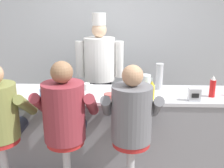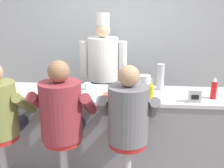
# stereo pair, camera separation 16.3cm
# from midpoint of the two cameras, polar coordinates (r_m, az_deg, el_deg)

# --- Properties ---
(wall_back) EXTENTS (10.00, 0.06, 2.70)m
(wall_back) POSITION_cam_midpoint_polar(r_m,az_deg,el_deg) (4.54, -0.62, 8.74)
(wall_back) COLOR #B2B7BC
(wall_back) RESTS_ON ground_plane
(diner_counter) EXTENTS (3.03, 0.69, 0.96)m
(diner_counter) POSITION_cam_midpoint_polar(r_m,az_deg,el_deg) (3.34, -1.72, -9.75)
(diner_counter) COLOR gray
(diner_counter) RESTS_ON ground_plane
(ketchup_bottle_red) EXTENTS (0.07, 0.07, 0.25)m
(ketchup_bottle_red) POSITION_cam_midpoint_polar(r_m,az_deg,el_deg) (3.17, 19.69, -0.60)
(ketchup_bottle_red) COLOR red
(ketchup_bottle_red) RESTS_ON diner_counter
(mustard_bottle_yellow) EXTENTS (0.07, 0.07, 0.21)m
(mustard_bottle_yellow) POSITION_cam_midpoint_polar(r_m,az_deg,el_deg) (2.93, 7.06, -1.46)
(mustard_bottle_yellow) COLOR yellow
(mustard_bottle_yellow) RESTS_ON diner_counter
(water_pitcher_clear) EXTENTS (0.16, 0.14, 0.24)m
(water_pitcher_clear) POSITION_cam_midpoint_polar(r_m,az_deg,el_deg) (3.07, 5.61, -0.19)
(water_pitcher_clear) COLOR silver
(water_pitcher_clear) RESTS_ON diner_counter
(breakfast_plate) EXTENTS (0.26, 0.26, 0.05)m
(breakfast_plate) POSITION_cam_midpoint_polar(r_m,az_deg,el_deg) (3.27, -22.22, -2.26)
(breakfast_plate) COLOR white
(breakfast_plate) RESTS_ON diner_counter
(cereal_bowl) EXTENTS (0.14, 0.14, 0.06)m
(cereal_bowl) POSITION_cam_midpoint_polar(r_m,az_deg,el_deg) (2.96, -2.04, -2.64)
(cereal_bowl) COLOR #B24C47
(cereal_bowl) RESTS_ON diner_counter
(coffee_mug_white) EXTENTS (0.13, 0.09, 0.09)m
(coffee_mug_white) POSITION_cam_midpoint_polar(r_m,az_deg,el_deg) (3.27, -6.87, -0.58)
(coffee_mug_white) COLOR white
(coffee_mug_white) RESTS_ON diner_counter
(coffee_mug_blue) EXTENTS (0.13, 0.09, 0.10)m
(coffee_mug_blue) POSITION_cam_midpoint_polar(r_m,az_deg,el_deg) (3.11, -16.04, -1.92)
(coffee_mug_blue) COLOR #4C7AB2
(coffee_mug_blue) RESTS_ON diner_counter
(cup_stack_steel) EXTENTS (0.10, 0.10, 0.33)m
(cup_stack_steel) POSITION_cam_midpoint_polar(r_m,az_deg,el_deg) (3.30, 8.86, 1.65)
(cup_stack_steel) COLOR #B7BABF
(cup_stack_steel) RESTS_ON diner_counter
(napkin_dispenser_chrome) EXTENTS (0.13, 0.08, 0.14)m
(napkin_dispenser_chrome) POSITION_cam_midpoint_polar(r_m,az_deg,el_deg) (2.98, 16.03, -2.25)
(napkin_dispenser_chrome) COLOR silver
(napkin_dispenser_chrome) RESTS_ON diner_counter
(diner_seated_olive) EXTENTS (0.60, 0.59, 1.45)m
(diner_seated_olive) POSITION_cam_midpoint_polar(r_m,az_deg,el_deg) (2.88, -24.78, -6.38)
(diner_seated_olive) COLOR #B2B5BA
(diner_seated_olive) RESTS_ON ground_plane
(diner_seated_maroon) EXTENTS (0.62, 0.61, 1.48)m
(diner_seated_maroon) POSITION_cam_midpoint_polar(r_m,az_deg,el_deg) (2.65, -11.95, -6.76)
(diner_seated_maroon) COLOR #B2B5BA
(diner_seated_maroon) RESTS_ON ground_plane
(diner_seated_grey) EXTENTS (0.60, 0.59, 1.45)m
(diner_seated_grey) POSITION_cam_midpoint_polar(r_m,az_deg,el_deg) (2.58, 2.44, -7.42)
(diner_seated_grey) COLOR #B2B5BA
(diner_seated_grey) RESTS_ON ground_plane
(cook_in_whites_near) EXTENTS (0.73, 0.47, 1.88)m
(cook_in_whites_near) POSITION_cam_midpoint_polar(r_m,az_deg,el_deg) (4.06, -3.86, 3.22)
(cook_in_whites_near) COLOR #232328
(cook_in_whites_near) RESTS_ON ground_plane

